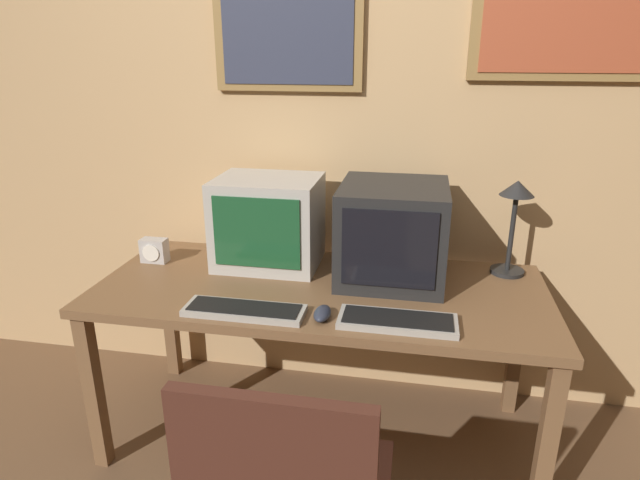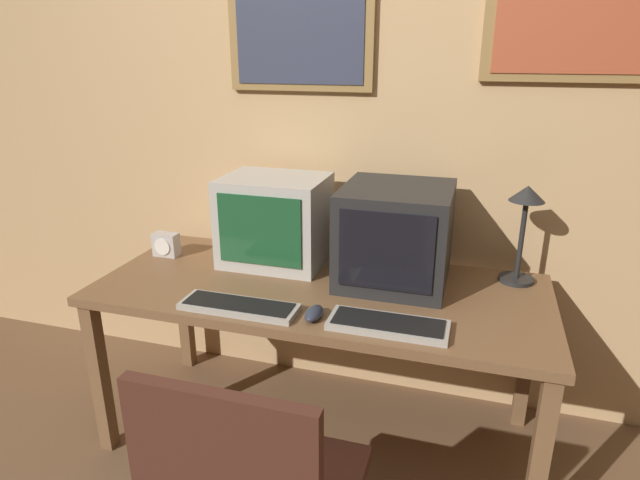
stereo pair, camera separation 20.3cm
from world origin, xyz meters
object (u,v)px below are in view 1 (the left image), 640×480
desk_clock (154,250)px  monitor_left (268,222)px  mouse_near_keyboard (322,313)px  desk_lamp (515,209)px  keyboard_main (244,310)px  keyboard_side (397,321)px  monitor_right (392,232)px

desk_clock → monitor_left: bearing=8.8°
mouse_near_keyboard → desk_lamp: (0.68, 0.54, 0.26)m
mouse_near_keyboard → desk_clock: size_ratio=1.02×
keyboard_main → keyboard_side: 0.53m
keyboard_side → desk_clock: (-1.07, 0.38, 0.04)m
monitor_right → keyboard_side: bearing=-83.0°
mouse_near_keyboard → desk_lamp: bearing=38.2°
monitor_left → desk_lamp: desk_lamp is taller
keyboard_side → desk_lamp: (0.42, 0.53, 0.26)m
monitor_left → desk_lamp: bearing=4.5°
monitor_right → keyboard_side: 0.44m
mouse_near_keyboard → keyboard_side: bearing=1.2°
monitor_left → keyboard_side: 0.75m
monitor_right → keyboard_side: size_ratio=1.11×
mouse_near_keyboard → desk_lamp: desk_lamp is taller
monitor_right → desk_lamp: size_ratio=1.13×
mouse_near_keyboard → keyboard_main: bearing=-176.9°
keyboard_main → desk_lamp: (0.96, 0.55, 0.26)m
monitor_right → desk_clock: (-1.02, -0.03, -0.14)m
mouse_near_keyboard → desk_lamp: size_ratio=0.29×
mouse_near_keyboard → desk_clock: (-0.81, 0.38, 0.03)m
monitor_right → mouse_near_keyboard: monitor_right is taller
keyboard_side → mouse_near_keyboard: mouse_near_keyboard is taller
desk_lamp → mouse_near_keyboard: bearing=-141.8°
keyboard_side → desk_lamp: size_ratio=1.02×
keyboard_main → mouse_near_keyboard: (0.28, 0.01, 0.01)m
monitor_left → monitor_right: size_ratio=0.97×
keyboard_side → monitor_left: bearing=141.8°
monitor_left → monitor_right: (0.52, -0.05, 0.00)m
monitor_left → keyboard_main: (0.04, -0.47, -0.18)m
mouse_near_keyboard → desk_clock: desk_clock is taller
mouse_near_keyboard → desk_clock: bearing=155.0°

